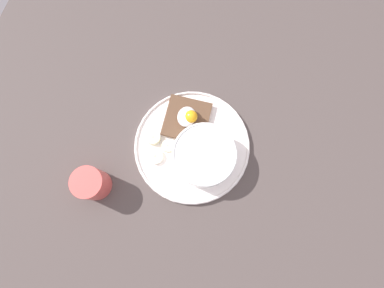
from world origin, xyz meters
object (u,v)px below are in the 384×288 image
(oatmeal_bowl, at_px, (204,156))
(toast_slice, at_px, (187,119))
(banana_slice_back, at_px, (168,146))
(coffee_mug, at_px, (92,184))
(banana_slice_front, at_px, (153,138))
(banana_slice_left, at_px, (156,157))
(poached_egg, at_px, (188,117))

(oatmeal_bowl, xyz_separation_m, toast_slice, (-0.08, -0.07, -0.02))
(oatmeal_bowl, relative_size, banana_slice_back, 4.61)
(toast_slice, bearing_deg, coffee_mug, -35.07)
(oatmeal_bowl, bearing_deg, banana_slice_front, -93.56)
(banana_slice_left, bearing_deg, coffee_mug, -46.22)
(coffee_mug, bearing_deg, oatmeal_bowl, 122.35)
(oatmeal_bowl, height_order, banana_slice_left, oatmeal_bowl)
(banana_slice_left, height_order, coffee_mug, coffee_mug)
(poached_egg, height_order, banana_slice_left, poached_egg)
(toast_slice, relative_size, coffee_mug, 1.37)
(oatmeal_bowl, xyz_separation_m, banana_slice_back, (-0.00, -0.09, -0.03))
(poached_egg, height_order, banana_slice_front, poached_egg)
(oatmeal_bowl, height_order, banana_slice_back, oatmeal_bowl)
(banana_slice_left, distance_m, coffee_mug, 0.15)
(toast_slice, distance_m, banana_slice_left, 0.12)
(oatmeal_bowl, height_order, toast_slice, oatmeal_bowl)
(banana_slice_front, height_order, banana_slice_back, banana_slice_front)
(poached_egg, xyz_separation_m, coffee_mug, (0.21, -0.15, 0.00))
(banana_slice_front, height_order, coffee_mug, coffee_mug)
(poached_egg, height_order, coffee_mug, coffee_mug)
(poached_egg, bearing_deg, coffee_mug, -35.59)
(banana_slice_left, relative_size, banana_slice_back, 1.54)
(banana_slice_front, relative_size, banana_slice_left, 0.90)
(banana_slice_left, xyz_separation_m, coffee_mug, (0.10, -0.11, 0.03))
(poached_egg, relative_size, banana_slice_front, 1.15)
(toast_slice, height_order, banana_slice_back, toast_slice)
(oatmeal_bowl, bearing_deg, poached_egg, -139.96)
(toast_slice, relative_size, poached_egg, 2.26)
(toast_slice, height_order, banana_slice_front, banana_slice_front)
(oatmeal_bowl, distance_m, banana_slice_front, 0.13)
(banana_slice_front, height_order, banana_slice_left, banana_slice_front)
(banana_slice_left, distance_m, banana_slice_back, 0.04)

